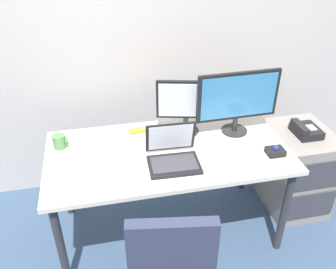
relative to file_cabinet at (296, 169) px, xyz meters
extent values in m
plane|color=#374C67|center=(-1.02, -0.08, -0.33)|extent=(8.00, 8.00, 0.00)
cube|color=#B9B3AD|center=(-1.02, 0.67, 1.07)|extent=(6.00, 0.10, 2.80)
cube|color=beige|center=(-1.02, -0.08, 0.37)|extent=(1.55, 0.78, 0.03)
cylinder|color=#2D2D33|center=(-1.74, -0.41, 0.01)|extent=(0.05, 0.05, 0.68)
cylinder|color=#2D2D33|center=(-0.31, -0.41, 0.01)|extent=(0.05, 0.05, 0.68)
cylinder|color=#2D2D33|center=(-1.74, 0.26, 0.01)|extent=(0.05, 0.05, 0.68)
cylinder|color=#2D2D33|center=(-0.31, 0.26, 0.01)|extent=(0.05, 0.05, 0.68)
cube|color=gray|center=(0.00, 0.00, 0.00)|extent=(0.42, 0.52, 0.66)
cube|color=#38383D|center=(0.00, -0.26, 0.15)|extent=(0.38, 0.01, 0.22)
cube|color=#38383D|center=(0.00, -0.26, -0.13)|extent=(0.38, 0.01, 0.22)
cube|color=black|center=(0.00, -0.02, 0.36)|extent=(0.17, 0.20, 0.06)
cube|color=black|center=(-0.06, -0.02, 0.40)|extent=(0.05, 0.18, 0.04)
cube|color=gray|center=(0.02, -0.03, 0.39)|extent=(0.07, 0.08, 0.01)
cube|color=#2E334C|center=(-1.18, -0.90, 0.39)|extent=(0.40, 0.12, 0.42)
cylinder|color=#262628|center=(-0.52, 0.06, 0.39)|extent=(0.18, 0.18, 0.01)
cylinder|color=#262628|center=(-0.52, 0.06, 0.44)|extent=(0.04, 0.04, 0.09)
cube|color=black|center=(-0.52, 0.06, 0.65)|extent=(0.57, 0.04, 0.33)
cube|color=teal|center=(-0.52, 0.04, 0.65)|extent=(0.52, 0.02, 0.29)
cylinder|color=#262628|center=(-0.85, 0.12, 0.39)|extent=(0.18, 0.18, 0.01)
cylinder|color=#262628|center=(-0.85, 0.12, 0.44)|extent=(0.04, 0.04, 0.10)
cube|color=black|center=(-0.85, 0.12, 0.63)|extent=(0.40, 0.12, 0.27)
cube|color=silver|center=(-0.86, 0.11, 0.63)|extent=(0.36, 0.09, 0.24)
cube|color=silver|center=(-1.45, -0.36, 0.39)|extent=(0.42, 0.15, 0.02)
cube|color=white|center=(-1.45, -0.36, 0.41)|extent=(0.39, 0.13, 0.01)
cube|color=black|center=(-1.02, -0.25, 0.39)|extent=(0.32, 0.23, 0.02)
cube|color=#38383D|center=(-1.02, -0.25, 0.40)|extent=(0.28, 0.17, 0.00)
cube|color=black|center=(-1.01, -0.11, 0.51)|extent=(0.31, 0.07, 0.22)
cube|color=silver|center=(-1.01, -0.12, 0.51)|extent=(0.27, 0.06, 0.19)
cube|color=black|center=(-0.37, -0.26, 0.40)|extent=(0.11, 0.09, 0.04)
sphere|color=navy|center=(-0.37, -0.26, 0.43)|extent=(0.04, 0.04, 0.04)
cylinder|color=#50854B|center=(-1.70, 0.11, 0.43)|extent=(0.08, 0.08, 0.09)
torus|color=#4D844C|center=(-1.66, 0.11, 0.43)|extent=(0.01, 0.06, 0.06)
ellipsoid|color=yellow|center=(-1.16, 0.18, 0.40)|extent=(0.19, 0.06, 0.04)
camera|label=1|loc=(-1.42, -1.93, 1.70)|focal=38.35mm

